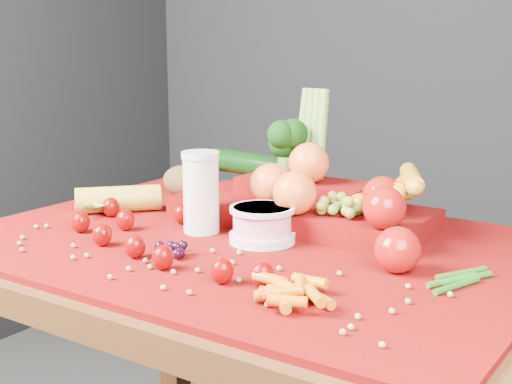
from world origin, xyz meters
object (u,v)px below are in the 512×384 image
Objects in this scene: milk_glass at (201,189)px; yogurt_bowl at (262,223)px; produce_mound at (312,196)px; table at (250,294)px.

milk_glass is 0.14m from yogurt_bowl.
produce_mound is (0.15, 0.16, -0.02)m from milk_glass.
produce_mound reaches higher than yogurt_bowl.
table is 0.14m from yogurt_bowl.
table is 1.80× the size of produce_mound.
milk_glass reaches higher than table.
table is 0.23m from produce_mound.
milk_glass is at bearing -133.76° from produce_mound.
milk_glass is at bearing -176.58° from yogurt_bowl.
milk_glass is 1.28× the size of yogurt_bowl.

